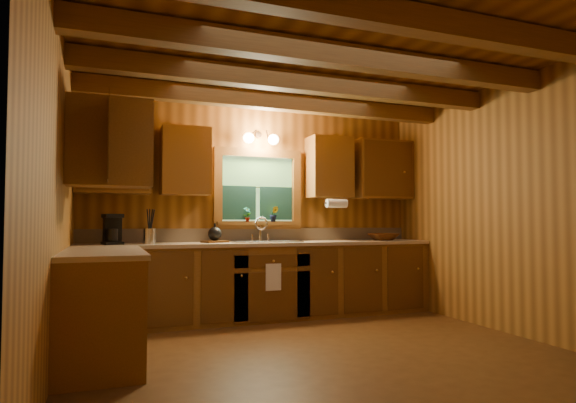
# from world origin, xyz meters

# --- Properties ---
(room) EXTENTS (4.20, 4.20, 4.20)m
(room) POSITION_xyz_m (0.00, 0.00, 1.30)
(room) COLOR #4D2E12
(room) RESTS_ON ground
(ceiling_beams) EXTENTS (4.20, 2.54, 0.18)m
(ceiling_beams) POSITION_xyz_m (0.00, 0.00, 2.49)
(ceiling_beams) COLOR brown
(ceiling_beams) RESTS_ON room
(base_cabinets) EXTENTS (4.20, 2.22, 0.86)m
(base_cabinets) POSITION_xyz_m (-0.49, 1.28, 0.43)
(base_cabinets) COLOR brown
(base_cabinets) RESTS_ON ground
(countertop) EXTENTS (4.20, 2.24, 0.04)m
(countertop) POSITION_xyz_m (-0.48, 1.29, 0.88)
(countertop) COLOR tan
(countertop) RESTS_ON base_cabinets
(backsplash) EXTENTS (4.20, 0.02, 0.16)m
(backsplash) POSITION_xyz_m (0.00, 1.89, 0.98)
(backsplash) COLOR tan
(backsplash) RESTS_ON room
(dishwasher_panel) EXTENTS (0.02, 0.60, 0.80)m
(dishwasher_panel) POSITION_xyz_m (-1.47, 0.68, 0.43)
(dishwasher_panel) COLOR white
(dishwasher_panel) RESTS_ON base_cabinets
(upper_cabinets) EXTENTS (4.19, 1.77, 0.78)m
(upper_cabinets) POSITION_xyz_m (-0.56, 1.42, 1.84)
(upper_cabinets) COLOR brown
(upper_cabinets) RESTS_ON room
(window) EXTENTS (1.12, 0.08, 1.00)m
(window) POSITION_xyz_m (0.00, 1.87, 1.53)
(window) COLOR brown
(window) RESTS_ON room
(window_sill) EXTENTS (1.06, 0.14, 0.04)m
(window_sill) POSITION_xyz_m (0.00, 1.82, 1.12)
(window_sill) COLOR brown
(window_sill) RESTS_ON room
(wall_sconce) EXTENTS (0.45, 0.21, 0.17)m
(wall_sconce) POSITION_xyz_m (0.00, 1.75, 2.16)
(wall_sconce) COLOR black
(wall_sconce) RESTS_ON room
(paper_towel_roll) EXTENTS (0.27, 0.11, 0.11)m
(paper_towel_roll) POSITION_xyz_m (0.92, 1.53, 1.37)
(paper_towel_roll) COLOR white
(paper_towel_roll) RESTS_ON upper_cabinets
(dish_towel) EXTENTS (0.18, 0.01, 0.30)m
(dish_towel) POSITION_xyz_m (0.00, 1.26, 0.52)
(dish_towel) COLOR white
(dish_towel) RESTS_ON base_cabinets
(sink) EXTENTS (0.82, 0.48, 0.43)m
(sink) POSITION_xyz_m (0.00, 1.60, 0.86)
(sink) COLOR silver
(sink) RESTS_ON countertop
(coffee_maker) EXTENTS (0.18, 0.23, 0.32)m
(coffee_maker) POSITION_xyz_m (-1.70, 1.57, 1.06)
(coffee_maker) COLOR black
(coffee_maker) RESTS_ON countertop
(utensil_crock) EXTENTS (0.13, 0.13, 0.38)m
(utensil_crock) POSITION_xyz_m (-1.32, 1.55, 0.99)
(utensil_crock) COLOR silver
(utensil_crock) RESTS_ON countertop
(cutting_board) EXTENTS (0.32, 0.27, 0.02)m
(cutting_board) POSITION_xyz_m (-0.59, 1.64, 0.91)
(cutting_board) COLOR #522F11
(cutting_board) RESTS_ON countertop
(teakettle) EXTENTS (0.16, 0.16, 0.20)m
(teakettle) POSITION_xyz_m (-0.59, 1.64, 1.00)
(teakettle) COLOR black
(teakettle) RESTS_ON cutting_board
(wicker_basket) EXTENTS (0.40, 0.40, 0.09)m
(wicker_basket) POSITION_xyz_m (1.61, 1.56, 0.95)
(wicker_basket) COLOR #48230C
(wicker_basket) RESTS_ON countertop
(potted_plant_left) EXTENTS (0.12, 0.10, 0.19)m
(potted_plant_left) POSITION_xyz_m (-0.15, 1.82, 1.23)
(potted_plant_left) COLOR #522F11
(potted_plant_left) RESTS_ON window_sill
(potted_plant_right) EXTENTS (0.13, 0.11, 0.20)m
(potted_plant_right) POSITION_xyz_m (0.19, 1.81, 1.24)
(potted_plant_right) COLOR #522F11
(potted_plant_right) RESTS_ON window_sill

